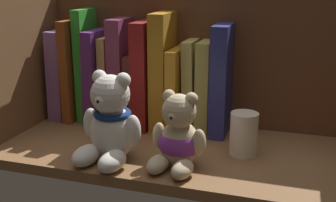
{
  "coord_description": "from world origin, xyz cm",
  "views": [
    {
      "loc": [
        19.52,
        -71.85,
        33.88
      ],
      "look_at": [
        -3.14,
        0.0,
        11.27
      ],
      "focal_mm": 44.69,
      "sensor_mm": 36.0,
      "label": 1
    }
  ],
  "objects": [
    {
      "name": "book_0",
      "position": [
        -31.76,
        11.92,
        12.14
      ],
      "size": [
        3.9,
        12.24,
        20.36
      ],
      "primitive_type": "cube",
      "rotation": [
        0.0,
        0.03,
        0.0
      ],
      "color": "#865B9A",
      "rests_on": "shelf_board"
    },
    {
      "name": "teddy_bear_larger",
      "position": [
        -11.12,
        -8.6,
        8.89
      ],
      "size": [
        11.96,
        12.37,
        16.15
      ],
      "color": "white",
      "rests_on": "shelf_board"
    },
    {
      "name": "book_5",
      "position": [
        -17.51,
        11.92,
        13.59
      ],
      "size": [
        3.19,
        10.19,
        23.18
      ],
      "primitive_type": "cube",
      "color": "#873A5F",
      "rests_on": "shelf_board"
    },
    {
      "name": "book_7",
      "position": [
        -11.35,
        11.92,
        13.46
      ],
      "size": [
        3.26,
        14.18,
        22.92
      ],
      "primitive_type": "cube",
      "color": "maroon",
      "rests_on": "shelf_board"
    },
    {
      "name": "book_3",
      "position": [
        -23.16,
        11.92,
        12.3
      ],
      "size": [
        3.01,
        12.96,
        20.66
      ],
      "primitive_type": "cube",
      "rotation": [
        0.0,
        0.03,
        0.0
      ],
      "color": "#582670",
      "rests_on": "shelf_board"
    },
    {
      "name": "pillar_candle",
      "position": [
        11.23,
        0.66,
        6.05
      ],
      "size": [
        5.09,
        5.09,
        8.1
      ],
      "primitive_type": "cylinder",
      "color": "silver",
      "rests_on": "shelf_board"
    },
    {
      "name": "book_10",
      "position": [
        -1.51,
        11.92,
        11.6
      ],
      "size": [
        2.77,
        9.28,
        19.25
      ],
      "primitive_type": "cube",
      "rotation": [
        0.0,
        -0.03,
        0.0
      ],
      "color": "tan",
      "rests_on": "shelf_board"
    },
    {
      "name": "book_1",
      "position": [
        -28.55,
        11.92,
        13.34
      ],
      "size": [
        2.07,
        13.56,
        22.68
      ],
      "primitive_type": "cube",
      "color": "brown",
      "rests_on": "shelf_board"
    },
    {
      "name": "shelf_back_panel",
      "position": [
        0.0,
        15.59,
        15.76
      ],
      "size": [
        72.31,
        1.2,
        31.52
      ],
      "primitive_type": "cube",
      "color": "brown",
      "rests_on": "ground"
    },
    {
      "name": "book_4",
      "position": [
        -20.51,
        11.92,
        11.57
      ],
      "size": [
        2.01,
        9.71,
        19.16
      ],
      "primitive_type": "cube",
      "rotation": [
        0.0,
        0.01,
        0.0
      ],
      "color": "tan",
      "rests_on": "shelf_board"
    },
    {
      "name": "book_9",
      "position": [
        -4.24,
        11.92,
        10.81
      ],
      "size": [
        2.26,
        14.64,
        17.62
      ],
      "primitive_type": "cube",
      "color": "#BE7E1E",
      "rests_on": "shelf_board"
    },
    {
      "name": "shelf_board",
      "position": [
        0.0,
        0.0,
        1.0
      ],
      "size": [
        69.91,
        29.97,
        2.0
      ],
      "primitive_type": "cube",
      "color": "brown",
      "rests_on": "ground"
    },
    {
      "name": "book_11",
      "position": [
        1.49,
        11.92,
        11.56
      ],
      "size": [
        2.79,
        9.08,
        19.12
      ],
      "primitive_type": "cube",
      "color": "tan",
      "rests_on": "shelf_board"
    },
    {
      "name": "shelf_side_panel_left",
      "position": [
        -35.76,
        0.0,
        15.76
      ],
      "size": [
        1.6,
        32.37,
        31.52
      ],
      "primitive_type": "cube",
      "color": "brown",
      "rests_on": "ground"
    },
    {
      "name": "book_6",
      "position": [
        -14.45,
        11.92,
        9.79
      ],
      "size": [
        1.98,
        10.11,
        15.58
      ],
      "primitive_type": "cube",
      "color": "maroon",
      "rests_on": "shelf_board"
    },
    {
      "name": "book_2",
      "position": [
        -25.96,
        11.92,
        14.48
      ],
      "size": [
        2.15,
        9.78,
        24.96
      ],
      "primitive_type": "cube",
      "color": "green",
      "rests_on": "shelf_board"
    },
    {
      "name": "teddy_bear_smaller",
      "position": [
        1.27,
        -8.02,
        7.33
      ],
      "size": [
        10.04,
        10.66,
        13.56
      ],
      "color": "beige",
      "rests_on": "shelf_board"
    },
    {
      "name": "book_8",
      "position": [
        -7.54,
        11.92,
        14.37
      ],
      "size": [
        3.38,
        12.81,
        24.75
      ],
      "primitive_type": "cube",
      "color": "#AF741C",
      "rests_on": "shelf_board"
    },
    {
      "name": "book_12",
      "position": [
        5.03,
        11.92,
        13.37
      ],
      "size": [
        3.31,
        12.3,
        22.74
      ],
      "primitive_type": "cube",
      "color": "navy",
      "rests_on": "shelf_board"
    }
  ]
}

